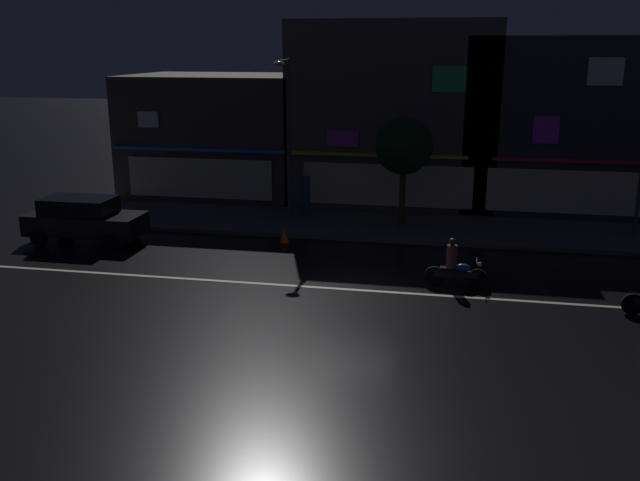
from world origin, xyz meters
TOP-DOWN VIEW (x-y plane):
  - ground_plane at (0.00, 0.00)m, footprint 140.00×140.00m
  - lane_divider_stripe at (0.00, 0.00)m, footprint 26.87×0.16m
  - sidewalk_far at (0.00, 7.59)m, footprint 28.29×4.50m
  - storefront_left_block at (8.49, 13.92)m, footprint 10.76×8.33m
  - storefront_center_block at (-8.49, 13.03)m, footprint 8.46×6.54m
  - storefront_right_block at (0.00, 14.09)m, footprint 9.10×8.67m
  - streetlamp_west at (-3.85, 7.73)m, footprint 0.44×1.64m
  - pedestrian_on_sidewalk at (-3.25, 8.43)m, footprint 0.35×0.35m
  - street_tree at (0.85, 7.57)m, footprint 2.24×2.24m
  - parked_car_near_kerb at (-10.63, 3.41)m, footprint 4.30×1.98m
  - motorcycle_following at (2.99, 0.91)m, footprint 1.90×0.60m
  - traffic_cone at (-3.28, 4.70)m, footprint 0.36×0.36m

SIDE VIEW (x-z plane):
  - ground_plane at x=0.00m, z-range 0.00..0.00m
  - lane_divider_stripe at x=0.00m, z-range 0.00..0.01m
  - sidewalk_far at x=0.00m, z-range 0.00..0.14m
  - traffic_cone at x=-3.28m, z-range 0.00..0.55m
  - motorcycle_following at x=2.99m, z-range -0.13..1.39m
  - parked_car_near_kerb at x=-10.63m, z-range 0.03..1.70m
  - pedestrian_on_sidewalk at x=-3.25m, z-range 0.08..1.96m
  - storefront_center_block at x=-8.49m, z-range 0.00..5.74m
  - street_tree at x=0.85m, z-range 1.15..5.46m
  - storefront_left_block at x=8.49m, z-range 0.00..7.47m
  - streetlamp_west at x=-3.85m, z-range 0.77..7.23m
  - storefront_right_block at x=0.00m, z-range 0.00..8.16m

